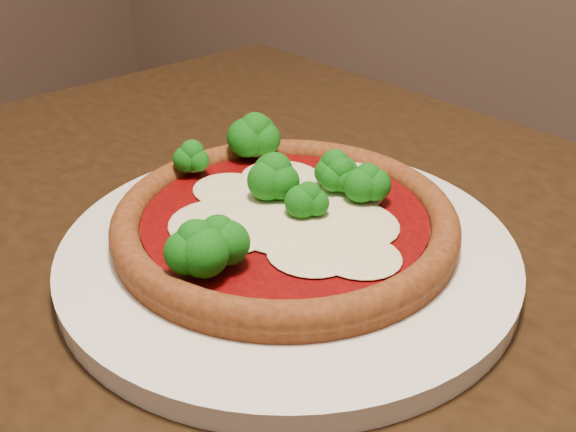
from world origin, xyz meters
The scene contains 2 objects.
plate centered at (-0.03, 0.28, 0.76)m, with size 0.35×0.35×0.02m, color white.
pizza centered at (-0.04, 0.29, 0.78)m, with size 0.27×0.27×0.06m.
Camera 1 is at (0.20, -0.07, 1.03)m, focal length 40.00 mm.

